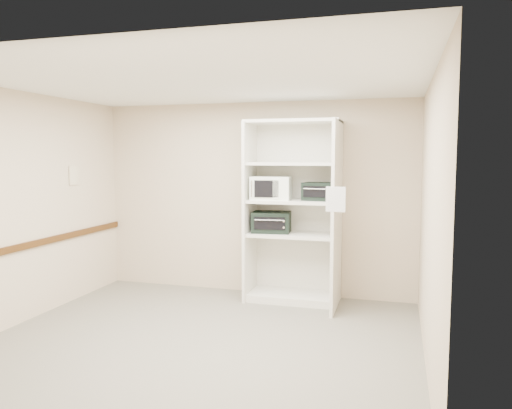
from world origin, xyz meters
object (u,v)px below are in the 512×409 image
(microwave, at_px, (271,188))
(toaster_oven_lower, at_px, (272,222))
(toaster_oven_upper, at_px, (319,191))
(shelving_unit, at_px, (296,218))

(microwave, height_order, toaster_oven_lower, microwave)
(toaster_oven_upper, height_order, toaster_oven_lower, toaster_oven_upper)
(toaster_oven_upper, bearing_deg, toaster_oven_lower, -173.11)
(shelving_unit, relative_size, microwave, 4.69)
(shelving_unit, height_order, toaster_oven_lower, shelving_unit)
(shelving_unit, xyz_separation_m, toaster_oven_upper, (0.30, 0.01, 0.36))
(microwave, bearing_deg, toaster_oven_lower, 91.06)
(toaster_oven_upper, distance_m, toaster_oven_lower, 0.78)
(toaster_oven_lower, bearing_deg, shelving_unit, -8.09)
(toaster_oven_upper, bearing_deg, shelving_unit, -171.58)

